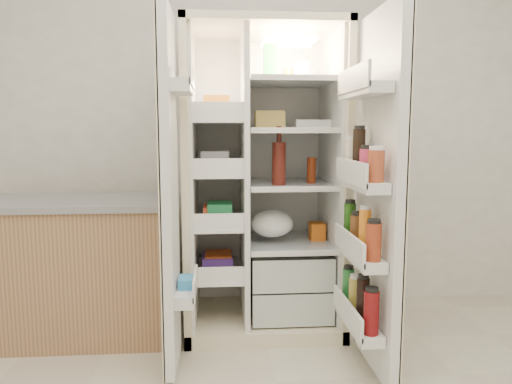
{
  "coord_description": "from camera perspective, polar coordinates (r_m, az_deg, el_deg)",
  "views": [
    {
      "loc": [
        -0.27,
        -1.28,
        1.2
      ],
      "look_at": [
        -0.07,
        1.25,
        0.88
      ],
      "focal_mm": 34.0,
      "sensor_mm": 36.0,
      "label": 1
    }
  ],
  "objects": [
    {
      "name": "freezer_door",
      "position": [
        2.37,
        -10.07,
        -0.32
      ],
      "size": [
        0.15,
        0.4,
        1.72
      ],
      "color": "silver",
      "rests_on": "floor"
    },
    {
      "name": "wall_back",
      "position": [
        3.3,
        0.17,
        9.88
      ],
      "size": [
        4.0,
        0.02,
        2.7
      ],
      "primitive_type": "cube",
      "color": "white",
      "rests_on": "floor"
    },
    {
      "name": "refrigerator",
      "position": [
        2.99,
        0.98,
        -1.52
      ],
      "size": [
        0.92,
        0.7,
        1.8
      ],
      "color": "beige",
      "rests_on": "floor"
    },
    {
      "name": "fridge_door",
      "position": [
        2.39,
        13.84,
        -0.98
      ],
      "size": [
        0.17,
        0.58,
        1.72
      ],
      "color": "silver",
      "rests_on": "floor"
    },
    {
      "name": "kitchen_counter",
      "position": [
        3.04,
        -20.39,
        -8.35
      ],
      "size": [
        1.11,
        0.59,
        0.81
      ],
      "color": "#A57A52",
      "rests_on": "floor"
    }
  ]
}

